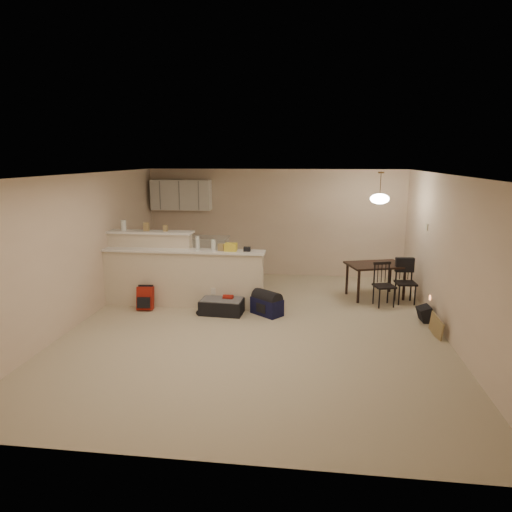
% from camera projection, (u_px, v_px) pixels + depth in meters
% --- Properties ---
extents(room, '(7.00, 7.02, 2.50)m').
position_uv_depth(room, '(257.00, 253.00, 7.35)').
color(room, beige).
rests_on(room, ground).
extents(breakfast_bar, '(3.08, 0.58, 1.39)m').
position_uv_depth(breakfast_bar, '(171.00, 273.00, 8.65)').
color(breakfast_bar, beige).
rests_on(breakfast_bar, ground).
extents(upper_cabinets, '(1.40, 0.34, 0.70)m').
position_uv_depth(upper_cabinets, '(181.00, 195.00, 10.70)').
color(upper_cabinets, white).
rests_on(upper_cabinets, room).
extents(kitchen_counter, '(1.80, 0.60, 0.90)m').
position_uv_depth(kitchen_counter, '(190.00, 257.00, 10.86)').
color(kitchen_counter, white).
rests_on(kitchen_counter, ground).
extents(thermostat, '(0.02, 0.12, 0.12)m').
position_uv_depth(thermostat, '(427.00, 227.00, 8.44)').
color(thermostat, beige).
rests_on(thermostat, room).
extents(jar, '(0.10, 0.10, 0.20)m').
position_uv_depth(jar, '(124.00, 225.00, 8.72)').
color(jar, silver).
rests_on(jar, breakfast_bar).
extents(cereal_box, '(0.10, 0.07, 0.16)m').
position_uv_depth(cereal_box, '(146.00, 227.00, 8.67)').
color(cereal_box, '#9A804F').
rests_on(cereal_box, breakfast_bar).
extents(small_box, '(0.08, 0.06, 0.12)m').
position_uv_depth(small_box, '(165.00, 228.00, 8.62)').
color(small_box, '#9A804F').
rests_on(small_box, breakfast_bar).
extents(bottle_a, '(0.07, 0.07, 0.26)m').
position_uv_depth(bottle_a, '(198.00, 243.00, 8.38)').
color(bottle_a, silver).
rests_on(bottle_a, breakfast_bar).
extents(bottle_b, '(0.06, 0.06, 0.18)m').
position_uv_depth(bottle_b, '(214.00, 246.00, 8.35)').
color(bottle_b, silver).
rests_on(bottle_b, breakfast_bar).
extents(bag_lump, '(0.22, 0.18, 0.14)m').
position_uv_depth(bag_lump, '(231.00, 247.00, 8.31)').
color(bag_lump, '#9A804F').
rests_on(bag_lump, breakfast_bar).
extents(pouch, '(0.12, 0.10, 0.08)m').
position_uv_depth(pouch, '(247.00, 249.00, 8.28)').
color(pouch, '#9A804F').
rests_on(pouch, breakfast_bar).
extents(extra_item_x, '(0.11, 0.10, 0.13)m').
position_uv_depth(extra_item_x, '(221.00, 247.00, 8.34)').
color(extra_item_x, '#9A804F').
rests_on(extra_item_x, breakfast_bar).
extents(extra_item_y, '(0.06, 0.06, 0.21)m').
position_uv_depth(extra_item_y, '(213.00, 245.00, 8.35)').
color(extra_item_y, silver).
rests_on(extra_item_y, breakfast_bar).
extents(dining_table, '(1.27, 1.04, 0.69)m').
position_uv_depth(dining_table, '(376.00, 268.00, 9.08)').
color(dining_table, black).
rests_on(dining_table, ground).
extents(pendant_lamp, '(0.36, 0.36, 0.62)m').
position_uv_depth(pendant_lamp, '(380.00, 198.00, 8.79)').
color(pendant_lamp, brown).
rests_on(pendant_lamp, room).
extents(dining_chair_near, '(0.44, 0.43, 0.82)m').
position_uv_depth(dining_chair_near, '(384.00, 285.00, 8.59)').
color(dining_chair_near, black).
rests_on(dining_chair_near, ground).
extents(dining_chair_far, '(0.40, 0.38, 0.85)m').
position_uv_depth(dining_chair_far, '(406.00, 282.00, 8.76)').
color(dining_chair_far, black).
rests_on(dining_chair_far, ground).
extents(suitcase, '(0.79, 0.54, 0.26)m').
position_uv_depth(suitcase, '(222.00, 306.00, 8.24)').
color(suitcase, black).
rests_on(suitcase, ground).
extents(red_backpack, '(0.30, 0.20, 0.43)m').
position_uv_depth(red_backpack, '(145.00, 298.00, 8.42)').
color(red_backpack, '#9E1C11').
rests_on(red_backpack, ground).
extents(navy_duffel, '(0.63, 0.59, 0.30)m').
position_uv_depth(navy_duffel, '(267.00, 306.00, 8.16)').
color(navy_duffel, '#101133').
rests_on(navy_duffel, ground).
extents(black_daypack, '(0.23, 0.31, 0.26)m').
position_uv_depth(black_daypack, '(425.00, 314.00, 7.83)').
color(black_daypack, black).
rests_on(black_daypack, ground).
extents(cardboard_sheet, '(0.10, 0.43, 0.33)m').
position_uv_depth(cardboard_sheet, '(436.00, 327.00, 7.14)').
color(cardboard_sheet, '#9A804F').
rests_on(cardboard_sheet, ground).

